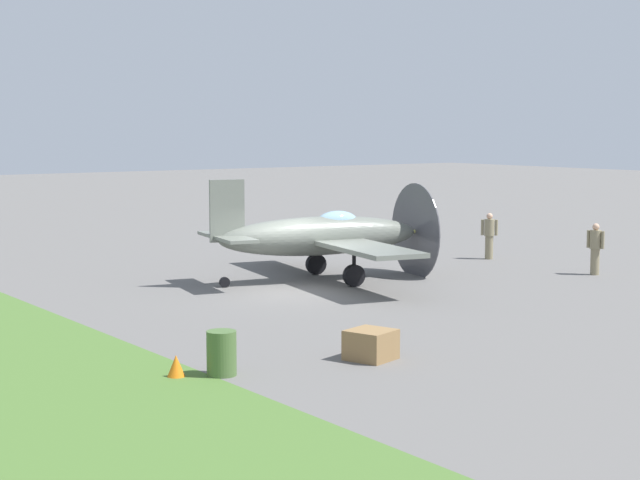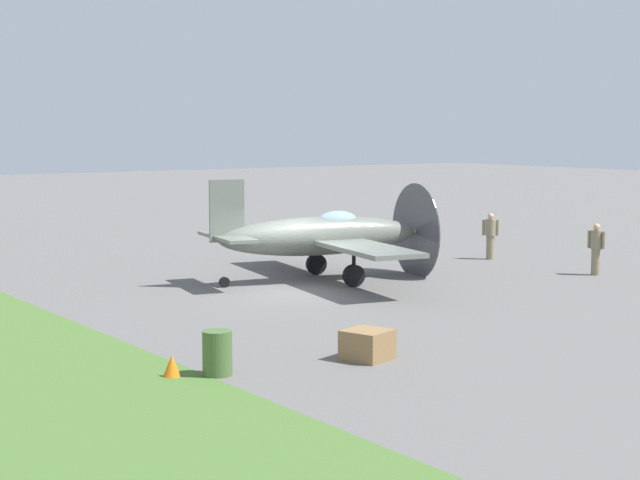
% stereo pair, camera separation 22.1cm
% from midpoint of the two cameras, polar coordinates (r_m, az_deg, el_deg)
% --- Properties ---
extents(ground_plane, '(160.00, 160.00, 0.00)m').
position_cam_midpoint_polar(ground_plane, '(30.98, -1.43, -2.89)').
color(ground_plane, '#605E5B').
extents(airplane_lead, '(9.83, 7.85, 3.48)m').
position_cam_midpoint_polar(airplane_lead, '(33.03, 0.06, 0.23)').
color(airplane_lead, slate).
rests_on(airplane_lead, ground).
extents(ground_crew_chief, '(0.49, 0.47, 1.73)m').
position_cam_midpoint_polar(ground_crew_chief, '(39.03, 9.18, 0.28)').
color(ground_crew_chief, '#847A5B').
rests_on(ground_crew_chief, ground).
extents(ground_crew_mechanic, '(0.62, 0.38, 1.73)m').
position_cam_midpoint_polar(ground_crew_mechanic, '(35.62, 14.81, -0.42)').
color(ground_crew_mechanic, '#847A5B').
rests_on(ground_crew_mechanic, ground).
extents(fuel_drum, '(0.60, 0.60, 0.90)m').
position_cam_midpoint_polar(fuel_drum, '(20.75, -5.77, -6.24)').
color(fuel_drum, '#476633').
rests_on(fuel_drum, ground).
extents(supply_crate, '(1.13, 1.13, 0.64)m').
position_cam_midpoint_polar(supply_crate, '(22.07, 2.54, -5.80)').
color(supply_crate, olive).
rests_on(supply_crate, ground).
extents(runway_marker_cone, '(0.36, 0.36, 0.44)m').
position_cam_midpoint_polar(runway_marker_cone, '(20.79, -8.26, -6.90)').
color(runway_marker_cone, orange).
rests_on(runway_marker_cone, ground).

